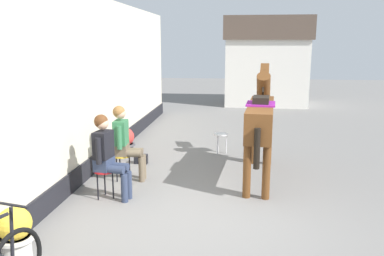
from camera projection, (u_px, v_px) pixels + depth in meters
name	position (u px, v px, depth m)	size (l,w,h in m)	color
ground_plane	(220.00, 158.00, 8.83)	(40.00, 40.00, 0.00)	slate
pub_facade_wall	(78.00, 96.00, 7.35)	(0.34, 14.00, 3.40)	beige
distant_cottage	(266.00, 60.00, 16.25)	(3.40, 2.60, 3.50)	silver
seated_visitor_near	(107.00, 152.00, 6.39)	(0.61, 0.49, 1.39)	red
seated_visitor_far	(125.00, 139.00, 7.27)	(0.61, 0.49, 1.39)	gold
saddled_horse_center	(261.00, 117.00, 7.36)	(0.62, 3.00, 2.06)	brown
flower_planter_nearest	(15.00, 232.00, 4.65)	(0.43, 0.43, 0.64)	beige
flower_planter_farthest	(125.00, 141.00, 8.93)	(0.43, 0.43, 0.64)	#4C4C51
spare_stool_white	(221.00, 136.00, 9.13)	(0.32, 0.32, 0.46)	white
satchel_bag	(141.00, 159.00, 8.40)	(0.28, 0.12, 0.20)	black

